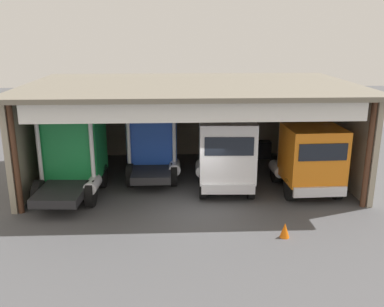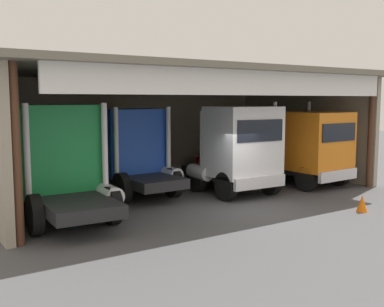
{
  "view_description": "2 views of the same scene",
  "coord_description": "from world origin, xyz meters",
  "views": [
    {
      "loc": [
        -0.85,
        -16.3,
        7.28
      ],
      "look_at": [
        0.0,
        2.99,
        1.63
      ],
      "focal_mm": 39.68,
      "sensor_mm": 36.0,
      "label": 1
    },
    {
      "loc": [
        -9.91,
        -11.82,
        3.7
      ],
      "look_at": [
        0.0,
        2.99,
        1.63
      ],
      "focal_mm": 43.25,
      "sensor_mm": 36.0,
      "label": 2
    }
  ],
  "objects": [
    {
      "name": "ground_plane",
      "position": [
        0.0,
        0.0,
        0.0
      ],
      "size": [
        80.0,
        80.0,
        0.0
      ],
      "primitive_type": "plane",
      "color": "#4C4C4F",
      "rests_on": "ground"
    },
    {
      "name": "workshop_shed",
      "position": [
        0.0,
        5.02,
        3.42
      ],
      "size": [
        15.48,
        9.48,
        4.85
      ],
      "color": "#9E937F",
      "rests_on": "ground"
    },
    {
      "name": "truck_green_yard_outside",
      "position": [
        -5.41,
        2.3,
        1.86
      ],
      "size": [
        2.76,
        4.89,
        3.61
      ],
      "rotation": [
        0.0,
        0.0,
        -0.06
      ],
      "color": "#197F3D",
      "rests_on": "ground"
    },
    {
      "name": "truck_blue_center_bay",
      "position": [
        -1.9,
        4.36,
        1.77
      ],
      "size": [
        2.59,
        4.24,
        3.44
      ],
      "rotation": [
        0.0,
        0.0,
        0.0
      ],
      "color": "#1E47B7",
      "rests_on": "ground"
    },
    {
      "name": "truck_white_center_left_bay",
      "position": [
        1.49,
        2.0,
        1.79
      ],
      "size": [
        2.65,
        4.33,
        3.45
      ],
      "rotation": [
        0.0,
        0.0,
        3.1
      ],
      "color": "white",
      "rests_on": "ground"
    },
    {
      "name": "truck_orange_center_right_bay",
      "position": [
        5.25,
        1.79,
        1.68
      ],
      "size": [
        2.71,
        4.9,
        3.61
      ],
      "rotation": [
        0.0,
        0.0,
        3.18
      ],
      "color": "orange",
      "rests_on": "ground"
    },
    {
      "name": "oil_drum",
      "position": [
        3.42,
        7.26,
        0.43
      ],
      "size": [
        0.58,
        0.58,
        0.87
      ],
      "primitive_type": "cylinder",
      "color": "#B21E19",
      "rests_on": "ground"
    },
    {
      "name": "tool_cart",
      "position": [
        4.36,
        7.48,
        0.5
      ],
      "size": [
        0.9,
        0.6,
        1.0
      ],
      "primitive_type": "cube",
      "color": "black",
      "rests_on": "ground"
    },
    {
      "name": "traffic_cone",
      "position": [
        3.14,
        -2.48,
        0.28
      ],
      "size": [
        0.36,
        0.36,
        0.56
      ],
      "primitive_type": "cone",
      "color": "orange",
      "rests_on": "ground"
    }
  ]
}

